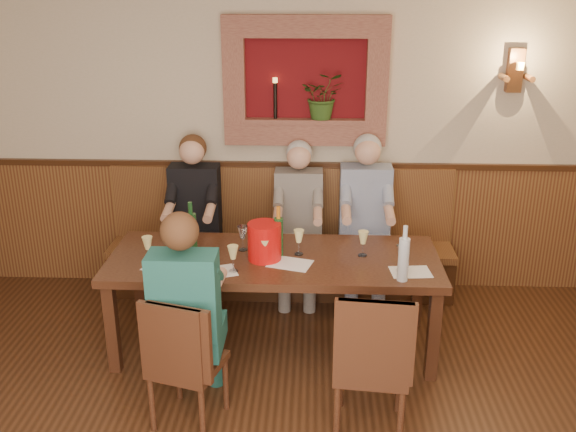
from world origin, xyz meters
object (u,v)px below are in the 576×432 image
(spittoon_bucket, at_px, (264,241))
(wine_bottle_green_b, at_px, (192,233))
(person_chair_front, at_px, (189,331))
(dining_table, at_px, (274,266))
(person_bench_right, at_px, (365,234))
(chair_near_left, at_px, (188,386))
(water_bottle, at_px, (404,258))
(bench, at_px, (281,257))
(person_bench_mid, at_px, (298,236))
(wine_bottle_green_a, at_px, (279,236))
(person_bench_left, at_px, (195,232))
(chair_near_right, at_px, (370,390))

(spittoon_bucket, relative_size, wine_bottle_green_b, 0.67)
(person_chair_front, bearing_deg, dining_table, 58.15)
(person_bench_right, bearing_deg, spittoon_bucket, -131.91)
(spittoon_bucket, bearing_deg, wine_bottle_green_b, 174.15)
(chair_near_left, height_order, water_bottle, water_bottle)
(dining_table, height_order, bench, bench)
(chair_near_left, distance_m, water_bottle, 1.62)
(person_bench_right, bearing_deg, wine_bottle_green_b, -148.09)
(chair_near_left, xyz_separation_m, spittoon_bucket, (0.42, 0.86, 0.62))
(person_bench_mid, distance_m, water_bottle, 1.43)
(bench, xyz_separation_m, spittoon_bucket, (-0.06, -0.98, 0.56))
(chair_near_left, height_order, person_bench_right, person_bench_right)
(dining_table, xyz_separation_m, person_bench_right, (0.72, 0.84, -0.07))
(person_chair_front, xyz_separation_m, wine_bottle_green_a, (0.52, 0.81, 0.32))
(person_bench_left, bearing_deg, wine_bottle_green_a, -46.39)
(person_bench_left, xyz_separation_m, spittoon_bucket, (0.67, -0.88, 0.29))
(chair_near_left, distance_m, person_chair_front, 0.34)
(person_bench_mid, bearing_deg, bench, 145.96)
(chair_near_right, height_order, person_chair_front, person_chair_front)
(person_bench_right, relative_size, wine_bottle_green_b, 3.56)
(chair_near_left, height_order, spittoon_bucket, spittoon_bucket)
(dining_table, bearing_deg, person_bench_right, 49.21)
(person_chair_front, height_order, water_bottle, person_chair_front)
(person_bench_mid, bearing_deg, wine_bottle_green_a, -98.63)
(chair_near_left, bearing_deg, person_chair_front, 104.14)
(person_bench_left, height_order, spittoon_bucket, person_bench_left)
(bench, height_order, wine_bottle_green_a, wine_bottle_green_a)
(chair_near_right, bearing_deg, person_chair_front, 177.60)
(dining_table, height_order, wine_bottle_green_b, wine_bottle_green_b)
(spittoon_bucket, height_order, water_bottle, water_bottle)
(person_chair_front, bearing_deg, bench, 74.31)
(person_bench_mid, height_order, wine_bottle_green_a, person_bench_mid)
(wine_bottle_green_b, bearing_deg, chair_near_left, -83.21)
(water_bottle, bearing_deg, spittoon_bucket, 162.14)
(person_bench_left, xyz_separation_m, water_bottle, (1.62, -1.18, 0.32))
(spittoon_bucket, distance_m, water_bottle, 1.00)
(dining_table, relative_size, person_bench_left, 1.68)
(person_bench_mid, height_order, wine_bottle_green_b, person_bench_mid)
(bench, xyz_separation_m, chair_near_right, (0.64, -1.88, -0.04))
(person_bench_mid, relative_size, person_bench_right, 0.96)
(dining_table, height_order, spittoon_bucket, spittoon_bucket)
(bench, bearing_deg, wine_bottle_green_b, -122.78)
(bench, bearing_deg, person_bench_mid, -34.04)
(chair_near_right, bearing_deg, bench, 114.43)
(dining_table, relative_size, chair_near_left, 2.65)
(wine_bottle_green_b, distance_m, water_bottle, 1.53)
(dining_table, xyz_separation_m, water_bottle, (0.88, -0.35, 0.23))
(chair_near_right, distance_m, person_bench_mid, 1.86)
(person_chair_front, relative_size, spittoon_bucket, 5.16)
(chair_near_left, xyz_separation_m, person_bench_mid, (0.64, 1.74, 0.31))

